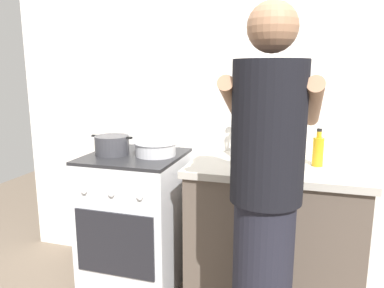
{
  "coord_description": "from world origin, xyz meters",
  "views": [
    {
      "loc": [
        0.67,
        -1.95,
        1.44
      ],
      "look_at": [
        0.05,
        0.12,
        1.0
      ],
      "focal_mm": 34.18,
      "sensor_mm": 36.0,
      "label": 1
    }
  ],
  "objects_px": {
    "utensil_crock": "(239,141)",
    "pot": "(112,145)",
    "stove_range": "(136,220)",
    "spice_bottle": "(286,156)",
    "oil_bottle": "(318,151)",
    "mixing_bowl": "(156,148)",
    "person": "(265,209)"
  },
  "relations": [
    {
      "from": "pot",
      "to": "spice_bottle",
      "type": "distance_m",
      "value": 1.1
    },
    {
      "from": "utensil_crock",
      "to": "pot",
      "type": "bearing_deg",
      "value": -166.74
    },
    {
      "from": "mixing_bowl",
      "to": "utensil_crock",
      "type": "distance_m",
      "value": 0.53
    },
    {
      "from": "mixing_bowl",
      "to": "utensil_crock",
      "type": "xyz_separation_m",
      "value": [
        0.51,
        0.13,
        0.05
      ]
    },
    {
      "from": "pot",
      "to": "utensil_crock",
      "type": "relative_size",
      "value": 0.86
    },
    {
      "from": "stove_range",
      "to": "spice_bottle",
      "type": "height_order",
      "value": "spice_bottle"
    },
    {
      "from": "stove_range",
      "to": "utensil_crock",
      "type": "height_order",
      "value": "utensil_crock"
    },
    {
      "from": "oil_bottle",
      "to": "person",
      "type": "distance_m",
      "value": 0.7
    },
    {
      "from": "utensil_crock",
      "to": "oil_bottle",
      "type": "xyz_separation_m",
      "value": [
        0.47,
        -0.11,
        -0.01
      ]
    },
    {
      "from": "utensil_crock",
      "to": "person",
      "type": "xyz_separation_m",
      "value": [
        0.25,
        -0.76,
        -0.14
      ]
    },
    {
      "from": "pot",
      "to": "person",
      "type": "distance_m",
      "value": 1.19
    },
    {
      "from": "mixing_bowl",
      "to": "oil_bottle",
      "type": "relative_size",
      "value": 1.26
    },
    {
      "from": "stove_range",
      "to": "mixing_bowl",
      "type": "height_order",
      "value": "mixing_bowl"
    },
    {
      "from": "pot",
      "to": "mixing_bowl",
      "type": "xyz_separation_m",
      "value": [
        0.28,
        0.06,
        -0.01
      ]
    },
    {
      "from": "oil_bottle",
      "to": "person",
      "type": "relative_size",
      "value": 0.13
    },
    {
      "from": "pot",
      "to": "person",
      "type": "bearing_deg",
      "value": -28.87
    },
    {
      "from": "utensil_crock",
      "to": "spice_bottle",
      "type": "height_order",
      "value": "utensil_crock"
    },
    {
      "from": "person",
      "to": "utensil_crock",
      "type": "bearing_deg",
      "value": 107.95
    },
    {
      "from": "pot",
      "to": "spice_bottle",
      "type": "bearing_deg",
      "value": 4.32
    },
    {
      "from": "mixing_bowl",
      "to": "oil_bottle",
      "type": "xyz_separation_m",
      "value": [
        0.98,
        0.02,
        0.04
      ]
    },
    {
      "from": "stove_range",
      "to": "oil_bottle",
      "type": "height_order",
      "value": "oil_bottle"
    },
    {
      "from": "mixing_bowl",
      "to": "oil_bottle",
      "type": "height_order",
      "value": "oil_bottle"
    },
    {
      "from": "spice_bottle",
      "to": "pot",
      "type": "bearing_deg",
      "value": -175.68
    },
    {
      "from": "pot",
      "to": "mixing_bowl",
      "type": "relative_size",
      "value": 1.05
    },
    {
      "from": "stove_range",
      "to": "oil_bottle",
      "type": "distance_m",
      "value": 1.25
    },
    {
      "from": "pot",
      "to": "person",
      "type": "height_order",
      "value": "person"
    },
    {
      "from": "utensil_crock",
      "to": "person",
      "type": "bearing_deg",
      "value": -72.05
    },
    {
      "from": "stove_range",
      "to": "spice_bottle",
      "type": "relative_size",
      "value": 9.22
    },
    {
      "from": "stove_range",
      "to": "oil_bottle",
      "type": "xyz_separation_m",
      "value": [
        1.12,
        0.05,
        0.54
      ]
    },
    {
      "from": "person",
      "to": "mixing_bowl",
      "type": "bearing_deg",
      "value": 140.36
    },
    {
      "from": "pot",
      "to": "oil_bottle",
      "type": "bearing_deg",
      "value": 3.47
    },
    {
      "from": "stove_range",
      "to": "mixing_bowl",
      "type": "bearing_deg",
      "value": 10.29
    }
  ]
}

